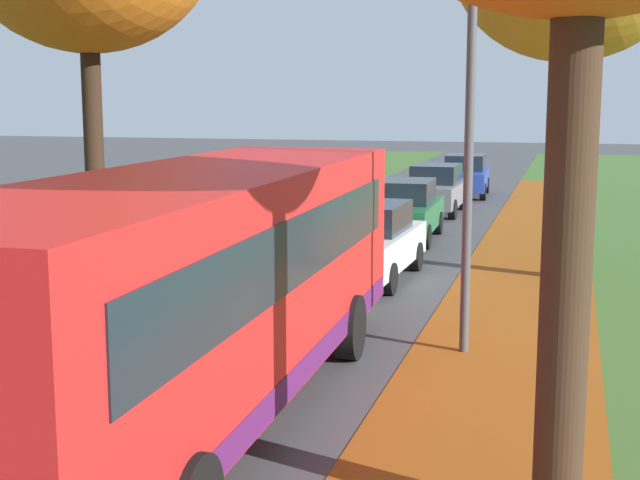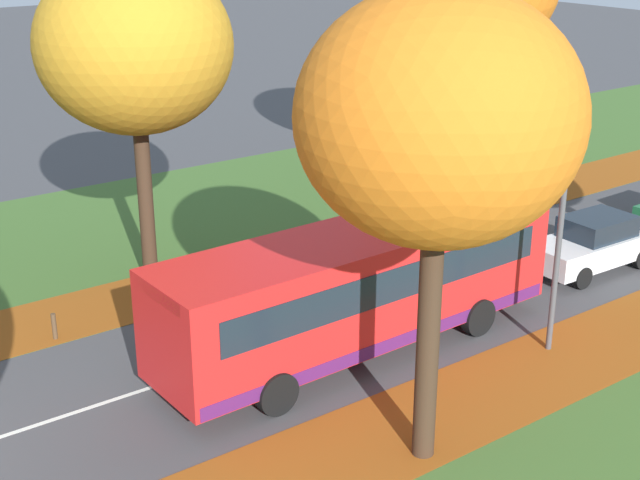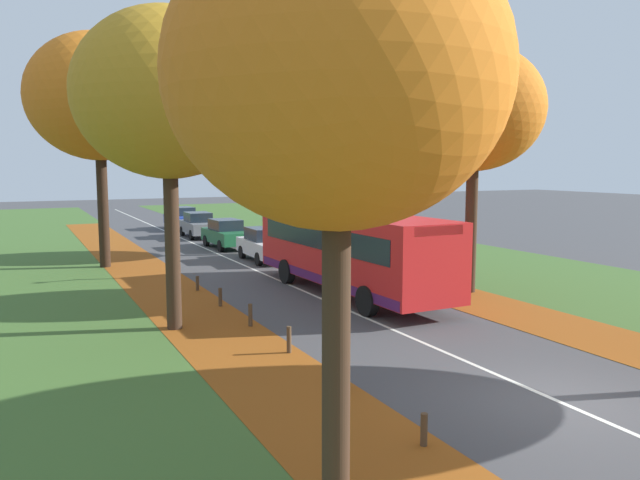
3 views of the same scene
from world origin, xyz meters
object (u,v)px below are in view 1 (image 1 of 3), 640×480
(car_green_following, at_px, (404,210))
(car_blue_fourth_in_line, at_px, (465,175))
(streetlamp_right, at_px, (447,104))
(car_grey_third_in_line, at_px, (436,189))
(bollard_sixth, at_px, (2,313))
(bus, at_px, (198,280))
(car_white_lead, at_px, (368,242))

(car_green_following, distance_m, car_blue_fourth_in_line, 11.42)
(streetlamp_right, bearing_deg, car_green_following, 103.63)
(car_green_following, distance_m, car_grey_third_in_line, 5.84)
(bollard_sixth, relative_size, car_green_following, 0.13)
(bollard_sixth, relative_size, car_grey_third_in_line, 0.13)
(car_blue_fourth_in_line, bearing_deg, streetlamp_right, -84.21)
(streetlamp_right, distance_m, car_blue_fourth_in_line, 22.13)
(bollard_sixth, distance_m, streetlamp_right, 8.04)
(streetlamp_right, distance_m, bus, 4.87)
(car_grey_third_in_line, relative_size, car_blue_fourth_in_line, 0.99)
(car_white_lead, relative_size, car_blue_fourth_in_line, 0.99)
(streetlamp_right, height_order, bus, streetlamp_right)
(bollard_sixth, relative_size, car_blue_fourth_in_line, 0.13)
(car_green_following, bearing_deg, car_white_lead, -87.52)
(car_grey_third_in_line, bearing_deg, car_blue_fourth_in_line, 86.72)
(car_white_lead, distance_m, car_green_following, 5.46)
(bollard_sixth, height_order, car_blue_fourth_in_line, car_blue_fourth_in_line)
(bollard_sixth, height_order, streetlamp_right, streetlamp_right)
(bollard_sixth, bearing_deg, car_blue_fourth_in_line, 77.53)
(bus, distance_m, car_white_lead, 8.73)
(streetlamp_right, height_order, car_green_following, streetlamp_right)
(streetlamp_right, bearing_deg, car_white_lead, 114.79)
(bollard_sixth, distance_m, car_grey_third_in_line, 17.66)
(car_green_following, bearing_deg, streetlamp_right, -76.37)
(car_blue_fourth_in_line, bearing_deg, car_green_following, -91.55)
(bollard_sixth, xyz_separation_m, bus, (4.83, -2.96, 1.43))
(car_grey_third_in_line, bearing_deg, streetlamp_right, -81.14)
(streetlamp_right, relative_size, car_white_lead, 1.41)
(car_white_lead, height_order, car_green_following, same)
(bollard_sixth, bearing_deg, car_white_lead, 49.28)
(bus, xyz_separation_m, car_grey_third_in_line, (-0.15, 19.98, -0.89))
(bollard_sixth, distance_m, car_white_lead, 7.57)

